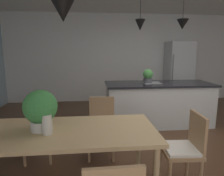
{
  "coord_description": "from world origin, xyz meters",
  "views": [
    {
      "loc": [
        -1.41,
        -2.94,
        1.54
      ],
      "look_at": [
        -1.11,
        0.03,
        0.99
      ],
      "focal_mm": 31.35,
      "sensor_mm": 36.0,
      "label": 1
    }
  ],
  "objects_px": {
    "chair_far_left": "(40,127)",
    "vase_on_dining_table": "(47,124)",
    "kitchen_island": "(158,103)",
    "dining_table": "(62,136)",
    "refrigerator": "(178,72)",
    "potted_plant_on_table": "(40,109)",
    "chair_kitchen_end": "(185,147)",
    "chair_far_right": "(102,125)",
    "potted_plant_on_island": "(148,76)"
  },
  "relations": [
    {
      "from": "chair_far_left",
      "to": "vase_on_dining_table",
      "type": "xyz_separation_m",
      "value": [
        0.33,
        -0.89,
        0.36
      ]
    },
    {
      "from": "vase_on_dining_table",
      "to": "kitchen_island",
      "type": "bearing_deg",
      "value": 48.28
    },
    {
      "from": "dining_table",
      "to": "refrigerator",
      "type": "height_order",
      "value": "refrigerator"
    },
    {
      "from": "potted_plant_on_table",
      "to": "vase_on_dining_table",
      "type": "bearing_deg",
      "value": -53.5
    },
    {
      "from": "chair_kitchen_end",
      "to": "kitchen_island",
      "type": "height_order",
      "value": "kitchen_island"
    },
    {
      "from": "chair_far_right",
      "to": "potted_plant_on_table",
      "type": "distance_m",
      "value": 1.13
    },
    {
      "from": "potted_plant_on_island",
      "to": "vase_on_dining_table",
      "type": "bearing_deg",
      "value": -127.72
    },
    {
      "from": "dining_table",
      "to": "vase_on_dining_table",
      "type": "relative_size",
      "value": 9.96
    },
    {
      "from": "dining_table",
      "to": "refrigerator",
      "type": "relative_size",
      "value": 1.07
    },
    {
      "from": "chair_kitchen_end",
      "to": "potted_plant_on_island",
      "type": "height_order",
      "value": "potted_plant_on_island"
    },
    {
      "from": "chair_kitchen_end",
      "to": "potted_plant_on_island",
      "type": "distance_m",
      "value": 2.06
    },
    {
      "from": "dining_table",
      "to": "kitchen_island",
      "type": "height_order",
      "value": "kitchen_island"
    },
    {
      "from": "dining_table",
      "to": "chair_kitchen_end",
      "type": "relative_size",
      "value": 2.28
    },
    {
      "from": "chair_kitchen_end",
      "to": "potted_plant_on_table",
      "type": "xyz_separation_m",
      "value": [
        -1.57,
        0.03,
        0.49
      ]
    },
    {
      "from": "dining_table",
      "to": "chair_kitchen_end",
      "type": "xyz_separation_m",
      "value": [
        1.36,
        -0.0,
        -0.2
      ]
    },
    {
      "from": "kitchen_island",
      "to": "potted_plant_on_table",
      "type": "xyz_separation_m",
      "value": [
        -1.93,
        -1.95,
        0.51
      ]
    },
    {
      "from": "potted_plant_on_table",
      "to": "dining_table",
      "type": "bearing_deg",
      "value": -6.51
    },
    {
      "from": "chair_far_right",
      "to": "potted_plant_on_table",
      "type": "height_order",
      "value": "potted_plant_on_table"
    },
    {
      "from": "vase_on_dining_table",
      "to": "chair_far_left",
      "type": "bearing_deg",
      "value": 110.05
    },
    {
      "from": "chair_far_right",
      "to": "chair_kitchen_end",
      "type": "xyz_separation_m",
      "value": [
        0.91,
        -0.8,
        0.0
      ]
    },
    {
      "from": "refrigerator",
      "to": "potted_plant_on_island",
      "type": "height_order",
      "value": "refrigerator"
    },
    {
      "from": "chair_kitchen_end",
      "to": "potted_plant_on_table",
      "type": "height_order",
      "value": "potted_plant_on_table"
    },
    {
      "from": "chair_far_left",
      "to": "potted_plant_on_table",
      "type": "height_order",
      "value": "potted_plant_on_table"
    },
    {
      "from": "chair_kitchen_end",
      "to": "vase_on_dining_table",
      "type": "distance_m",
      "value": 1.53
    },
    {
      "from": "chair_far_right",
      "to": "potted_plant_on_table",
      "type": "xyz_separation_m",
      "value": [
        -0.66,
        -0.78,
        0.49
      ]
    },
    {
      "from": "chair_far_right",
      "to": "refrigerator",
      "type": "relative_size",
      "value": 0.47
    },
    {
      "from": "kitchen_island",
      "to": "dining_table",
      "type": "bearing_deg",
      "value": -131.03
    },
    {
      "from": "refrigerator",
      "to": "potted_plant_on_table",
      "type": "relative_size",
      "value": 4.37
    },
    {
      "from": "kitchen_island",
      "to": "vase_on_dining_table",
      "type": "relative_size",
      "value": 11.23
    },
    {
      "from": "chair_kitchen_end",
      "to": "kitchen_island",
      "type": "bearing_deg",
      "value": 79.78
    },
    {
      "from": "kitchen_island",
      "to": "potted_plant_on_island",
      "type": "distance_m",
      "value": 0.64
    },
    {
      "from": "refrigerator",
      "to": "chair_kitchen_end",
      "type": "bearing_deg",
      "value": -112.87
    },
    {
      "from": "chair_far_left",
      "to": "chair_far_right",
      "type": "height_order",
      "value": "same"
    },
    {
      "from": "dining_table",
      "to": "potted_plant_on_table",
      "type": "bearing_deg",
      "value": 173.49
    },
    {
      "from": "chair_far_right",
      "to": "refrigerator",
      "type": "distance_m",
      "value": 3.97
    },
    {
      "from": "chair_far_right",
      "to": "chair_far_left",
      "type": "bearing_deg",
      "value": 179.99
    },
    {
      "from": "dining_table",
      "to": "chair_kitchen_end",
      "type": "bearing_deg",
      "value": -0.13
    },
    {
      "from": "potted_plant_on_island",
      "to": "refrigerator",
      "type": "bearing_deg",
      "value": 50.98
    },
    {
      "from": "chair_kitchen_end",
      "to": "chair_far_right",
      "type": "bearing_deg",
      "value": 138.57
    },
    {
      "from": "chair_far_left",
      "to": "kitchen_island",
      "type": "distance_m",
      "value": 2.46
    },
    {
      "from": "chair_far_right",
      "to": "chair_kitchen_end",
      "type": "relative_size",
      "value": 1.0
    },
    {
      "from": "potted_plant_on_island",
      "to": "vase_on_dining_table",
      "type": "xyz_separation_m",
      "value": [
        -1.6,
        -2.06,
        -0.22
      ]
    },
    {
      "from": "potted_plant_on_island",
      "to": "vase_on_dining_table",
      "type": "height_order",
      "value": "potted_plant_on_island"
    },
    {
      "from": "chair_far_left",
      "to": "kitchen_island",
      "type": "relative_size",
      "value": 0.39
    },
    {
      "from": "chair_far_right",
      "to": "chair_kitchen_end",
      "type": "height_order",
      "value": "same"
    },
    {
      "from": "chair_kitchen_end",
      "to": "refrigerator",
      "type": "height_order",
      "value": "refrigerator"
    },
    {
      "from": "chair_kitchen_end",
      "to": "kitchen_island",
      "type": "distance_m",
      "value": 2.01
    },
    {
      "from": "dining_table",
      "to": "potted_plant_on_island",
      "type": "bearing_deg",
      "value": 53.25
    },
    {
      "from": "potted_plant_on_island",
      "to": "chair_kitchen_end",
      "type": "bearing_deg",
      "value": -93.26
    },
    {
      "from": "potted_plant_on_table",
      "to": "chair_kitchen_end",
      "type": "bearing_deg",
      "value": -0.97
    }
  ]
}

